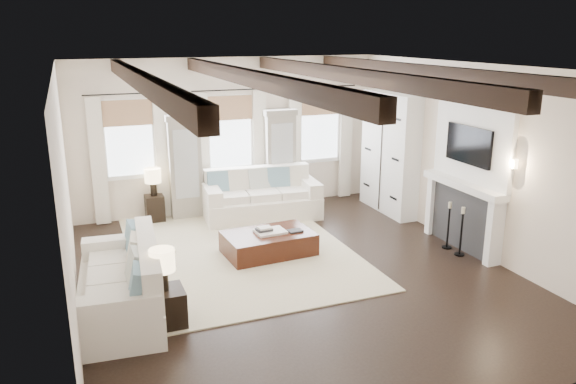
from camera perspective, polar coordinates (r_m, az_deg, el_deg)
name	(u,v)px	position (r m, az deg, el deg)	size (l,w,h in m)	color
ground	(297,274)	(8.96, 0.91, -8.34)	(7.50, 7.50, 0.00)	black
room_shell	(318,143)	(9.45, 3.11, 4.98)	(6.54, 7.54, 3.22)	white
area_rug	(238,248)	(9.97, -5.07, -5.74)	(3.64, 5.05, 0.02)	beige
sofa_back	(261,198)	(11.53, -2.77, -0.61)	(2.40, 1.24, 1.00)	white
sofa_left	(125,285)	(7.97, -16.28, -9.10)	(1.24, 2.40, 1.00)	white
ottoman	(268,244)	(9.65, -2.00, -5.25)	(1.48, 0.93, 0.39)	black
tray	(270,232)	(9.58, -1.81, -4.04)	(0.50, 0.38, 0.04)	white
book_lower	(264,229)	(9.57, -2.45, -3.82)	(0.26, 0.20, 0.04)	#262628
book_upper	(265,228)	(9.54, -2.37, -3.66)	(0.22, 0.17, 0.03)	beige
book_loose	(295,231)	(9.63, 0.73, -3.97)	(0.24, 0.18, 0.03)	#262628
side_table_front	(165,307)	(7.58, -12.37, -11.39)	(0.50, 0.50, 0.50)	black
lamp_front	(162,263)	(7.32, -12.66, -7.01)	(0.32, 0.32, 0.56)	black
side_table_back	(155,208)	(11.59, -13.37, -1.63)	(0.36, 0.36, 0.54)	black
lamp_back	(153,177)	(11.42, -13.58, 1.47)	(0.32, 0.32, 0.56)	black
candlestick_near	(461,235)	(10.00, 17.17, -4.24)	(0.17, 0.17, 0.86)	black
candlestick_far	(448,229)	(10.26, 15.96, -3.64)	(0.17, 0.17, 0.85)	black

